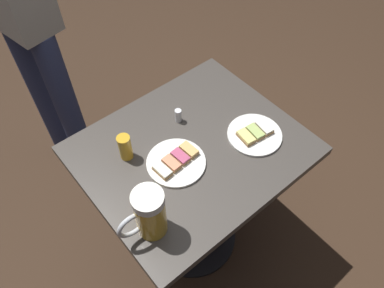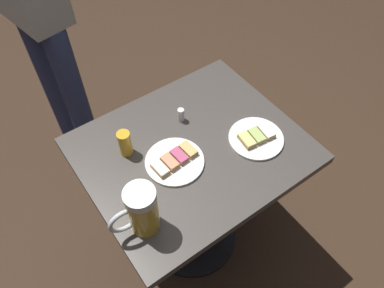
{
  "view_description": "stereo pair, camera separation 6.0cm",
  "coord_description": "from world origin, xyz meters",
  "px_view_note": "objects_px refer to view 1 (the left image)",
  "views": [
    {
      "loc": [
        -0.62,
        0.52,
        1.79
      ],
      "look_at": [
        0.0,
        0.0,
        0.75
      ],
      "focal_mm": 34.84,
      "sensor_mm": 36.0,
      "label": 1
    },
    {
      "loc": [
        -0.66,
        0.47,
        1.79
      ],
      "look_at": [
        0.0,
        0.0,
        0.75
      ],
      "focal_mm": 34.84,
      "sensor_mm": 36.0,
      "label": 2
    }
  ],
  "objects_px": {
    "beer_mug": "(149,214)",
    "beer_glass_small": "(125,147)",
    "plate_far": "(176,162)",
    "patron_standing": "(17,8)",
    "salt_shaker": "(178,115)",
    "plate_near": "(255,134)"
  },
  "relations": [
    {
      "from": "plate_far",
      "to": "beer_glass_small",
      "type": "height_order",
      "value": "beer_glass_small"
    },
    {
      "from": "beer_glass_small",
      "to": "salt_shaker",
      "type": "distance_m",
      "value": 0.24
    },
    {
      "from": "beer_mug",
      "to": "salt_shaker",
      "type": "height_order",
      "value": "beer_mug"
    },
    {
      "from": "beer_mug",
      "to": "beer_glass_small",
      "type": "bearing_deg",
      "value": -19.07
    },
    {
      "from": "plate_far",
      "to": "patron_standing",
      "type": "bearing_deg",
      "value": 7.43
    },
    {
      "from": "plate_near",
      "to": "beer_glass_small",
      "type": "bearing_deg",
      "value": 61.53
    },
    {
      "from": "plate_far",
      "to": "patron_standing",
      "type": "xyz_separation_m",
      "value": [
        0.86,
        0.11,
        0.22
      ]
    },
    {
      "from": "beer_mug",
      "to": "beer_glass_small",
      "type": "relative_size",
      "value": 1.86
    },
    {
      "from": "beer_glass_small",
      "to": "patron_standing",
      "type": "relative_size",
      "value": 0.06
    },
    {
      "from": "beer_mug",
      "to": "beer_glass_small",
      "type": "height_order",
      "value": "beer_mug"
    },
    {
      "from": "beer_glass_small",
      "to": "plate_near",
      "type": "bearing_deg",
      "value": -118.47
    },
    {
      "from": "beer_glass_small",
      "to": "patron_standing",
      "type": "xyz_separation_m",
      "value": [
        0.72,
        -0.0,
        0.18
      ]
    },
    {
      "from": "beer_glass_small",
      "to": "beer_mug",
      "type": "bearing_deg",
      "value": 160.93
    },
    {
      "from": "patron_standing",
      "to": "beer_glass_small",
      "type": "bearing_deg",
      "value": -10.55
    },
    {
      "from": "beer_glass_small",
      "to": "plate_far",
      "type": "bearing_deg",
      "value": -140.31
    },
    {
      "from": "plate_far",
      "to": "beer_mug",
      "type": "height_order",
      "value": "beer_mug"
    },
    {
      "from": "plate_far",
      "to": "salt_shaker",
      "type": "bearing_deg",
      "value": -40.91
    },
    {
      "from": "plate_far",
      "to": "beer_glass_small",
      "type": "bearing_deg",
      "value": 39.69
    },
    {
      "from": "beer_mug",
      "to": "beer_glass_small",
      "type": "xyz_separation_m",
      "value": [
        0.28,
        -0.1,
        -0.04
      ]
    },
    {
      "from": "plate_far",
      "to": "salt_shaker",
      "type": "distance_m",
      "value": 0.2
    },
    {
      "from": "beer_mug",
      "to": "salt_shaker",
      "type": "distance_m",
      "value": 0.45
    },
    {
      "from": "plate_near",
      "to": "plate_far",
      "type": "relative_size",
      "value": 0.97
    }
  ]
}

